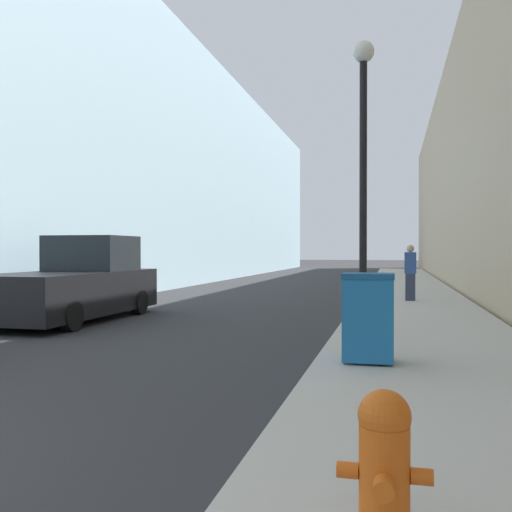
# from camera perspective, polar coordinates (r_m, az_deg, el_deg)

# --- Properties ---
(sidewalk_right) EXTENTS (3.40, 60.00, 0.15)m
(sidewalk_right) POSITION_cam_1_polar(r_m,az_deg,el_deg) (20.08, 15.33, -4.08)
(sidewalk_right) COLOR #B7B2A8
(sidewalk_right) RESTS_ON ground
(building_left_glass) EXTENTS (12.00, 60.00, 12.04)m
(building_left_glass) POSITION_cam_1_polar(r_m,az_deg,el_deg) (32.22, -15.17, 8.26)
(building_left_glass) COLOR #99B7C6
(building_left_glass) RESTS_ON ground
(fire_hydrant) EXTENTS (0.52, 0.40, 0.78)m
(fire_hydrant) POSITION_cam_1_polar(r_m,az_deg,el_deg) (3.38, 12.71, -19.04)
(fire_hydrant) COLOR #D15614
(fire_hydrant) RESTS_ON sidewalk_right
(trash_bin) EXTENTS (0.70, 0.59, 1.23)m
(trash_bin) POSITION_cam_1_polar(r_m,az_deg,el_deg) (8.03, 11.17, -5.98)
(trash_bin) COLOR #19609E
(trash_bin) RESTS_ON sidewalk_right
(lamppost) EXTENTS (0.42, 0.42, 5.56)m
(lamppost) POSITION_cam_1_polar(r_m,az_deg,el_deg) (11.28, 10.67, 9.83)
(lamppost) COLOR black
(lamppost) RESTS_ON sidewalk_right
(pickup_truck) EXTENTS (2.17, 5.29, 2.07)m
(pickup_truck) POSITION_cam_1_polar(r_m,az_deg,el_deg) (14.58, -17.51, -2.76)
(pickup_truck) COLOR black
(pickup_truck) RESTS_ON ground
(pedestrian_on_sidewalk) EXTENTS (0.35, 0.23, 1.72)m
(pedestrian_on_sidewalk) POSITION_cam_1_polar(r_m,az_deg,el_deg) (18.16, 15.18, -1.61)
(pedestrian_on_sidewalk) COLOR #2D3347
(pedestrian_on_sidewalk) RESTS_ON sidewalk_right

